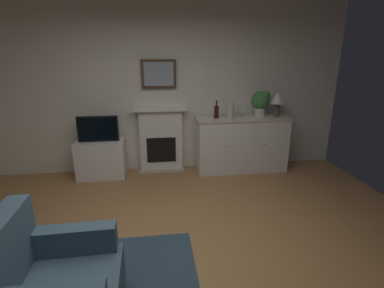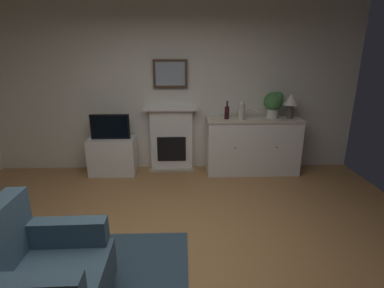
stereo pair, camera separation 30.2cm
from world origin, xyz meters
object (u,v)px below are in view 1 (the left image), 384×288
object	(u,v)px
sideboard_cabinet	(241,144)
wine_glass_left	(239,110)
tv_set	(98,129)
table_lamp	(277,100)
wine_glass_center	(246,111)
wine_bottle	(216,112)
framed_picture	(159,74)
tv_cabinet	(101,159)
vase_decorative	(231,110)
fireplace_unit	(161,139)
armchair	(51,287)
potted_plant_small	(261,101)

from	to	relation	value
sideboard_cabinet	wine_glass_left	world-z (taller)	wine_glass_left
sideboard_cabinet	tv_set	world-z (taller)	tv_set
table_lamp	wine_glass_center	world-z (taller)	table_lamp
sideboard_cabinet	wine_bottle	world-z (taller)	wine_bottle
framed_picture	tv_cabinet	world-z (taller)	framed_picture
wine_bottle	tv_set	bearing A→B (deg)	179.88
wine_glass_center	vase_decorative	world-z (taller)	vase_decorative
fireplace_unit	wine_bottle	distance (m)	1.04
wine_glass_left	tv_set	bearing A→B (deg)	-179.72
wine_glass_center	fireplace_unit	bearing A→B (deg)	170.72
fireplace_unit	tv_set	xyz separation A→B (m)	(-0.98, -0.19, 0.26)
table_lamp	armchair	size ratio (longest dim) A/B	0.43
framed_picture	potted_plant_small	xyz separation A→B (m)	(1.66, -0.18, -0.44)
framed_picture	potted_plant_small	distance (m)	1.73
sideboard_cabinet	vase_decorative	distance (m)	0.64
tv_set	fireplace_unit	bearing A→B (deg)	10.77
sideboard_cabinet	potted_plant_small	size ratio (longest dim) A/B	3.58
fireplace_unit	tv_set	world-z (taller)	fireplace_unit
table_lamp	vase_decorative	world-z (taller)	table_lamp
wine_glass_left	wine_glass_center	distance (m)	0.12
tv_set	potted_plant_small	distance (m)	2.67
wine_glass_center	tv_set	xyz separation A→B (m)	(-2.36, 0.04, -0.24)
vase_decorative	wine_bottle	bearing A→B (deg)	170.51
framed_picture	wine_glass_center	bearing A→B (deg)	-11.09
sideboard_cabinet	wine_bottle	size ratio (longest dim) A/B	5.30
framed_picture	armchair	xyz separation A→B (m)	(-0.85, -3.03, -1.24)
table_lamp	tv_set	bearing A→B (deg)	-179.84
table_lamp	vase_decorative	size ratio (longest dim) A/B	1.42
sideboard_cabinet	tv_cabinet	distance (m)	2.33
fireplace_unit	potted_plant_small	distance (m)	1.79
table_lamp	wine_glass_center	xyz separation A→B (m)	(-0.54, -0.05, -0.16)
wine_bottle	vase_decorative	world-z (taller)	wine_bottle
table_lamp	wine_bottle	size ratio (longest dim) A/B	1.38
wine_bottle	fireplace_unit	bearing A→B (deg)	168.13
wine_bottle	vase_decorative	bearing A→B (deg)	-9.49
wine_glass_left	vase_decorative	xyz separation A→B (m)	(-0.15, -0.05, 0.02)
fireplace_unit	tv_cabinet	world-z (taller)	fireplace_unit
framed_picture	armchair	world-z (taller)	framed_picture
framed_picture	tv_cabinet	xyz separation A→B (m)	(-0.97, -0.21, -1.32)
wine_glass_left	wine_glass_center	size ratio (longest dim) A/B	1.00
tv_cabinet	wine_bottle	bearing A→B (deg)	-0.83
table_lamp	framed_picture	bearing A→B (deg)	173.41
wine_bottle	potted_plant_small	bearing A→B (deg)	4.31
wine_bottle	framed_picture	bearing A→B (deg)	165.41
sideboard_cabinet	armchair	bearing A→B (deg)	-128.21
framed_picture	vase_decorative	size ratio (longest dim) A/B	1.96
framed_picture	tv_set	bearing A→B (deg)	-166.69
tv_cabinet	tv_set	distance (m)	0.51
fireplace_unit	wine_glass_center	distance (m)	1.49
tv_set	table_lamp	bearing A→B (deg)	0.16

